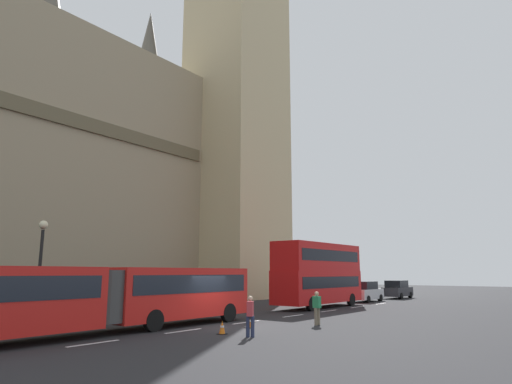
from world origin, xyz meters
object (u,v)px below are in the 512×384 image
(double_decker_bus, at_px, (319,272))
(sedan_trailing, at_px, (397,289))
(traffic_cone_middle, at_px, (249,322))
(articulated_bus, at_px, (101,294))
(traffic_cone_west, at_px, (222,328))
(pedestrian_by_kerb, at_px, (317,307))
(pedestrian_near_cones, at_px, (250,315))
(street_lamp, at_px, (40,265))
(sedan_lead, at_px, (365,292))

(double_decker_bus, xyz_separation_m, sedan_trailing, (15.86, -0.24, -1.80))
(double_decker_bus, height_order, traffic_cone_middle, double_decker_bus)
(articulated_bus, relative_size, traffic_cone_west, 30.12)
(sedan_trailing, xyz_separation_m, traffic_cone_west, (-31.49, -3.90, -0.63))
(articulated_bus, height_order, double_decker_bus, double_decker_bus)
(articulated_bus, distance_m, pedestrian_by_kerb, 10.70)
(articulated_bus, relative_size, double_decker_bus, 1.79)
(articulated_bus, distance_m, pedestrian_near_cones, 6.73)
(traffic_cone_middle, bearing_deg, sedan_trailing, 6.70)
(articulated_bus, bearing_deg, sedan_trailing, -0.38)
(double_decker_bus, relative_size, street_lamp, 1.86)
(double_decker_bus, xyz_separation_m, pedestrian_by_kerb, (-10.08, -5.68, -1.80))
(pedestrian_near_cones, bearing_deg, sedan_lead, 13.47)
(articulated_bus, bearing_deg, street_lamp, 97.74)
(sedan_trailing, bearing_deg, double_decker_bus, 179.14)
(articulated_bus, relative_size, street_lamp, 3.31)
(articulated_bus, xyz_separation_m, pedestrian_by_kerb, (9.03, -5.68, -0.83))
(articulated_bus, height_order, street_lamp, street_lamp)
(sedan_trailing, distance_m, traffic_cone_middle, 29.24)
(double_decker_bus, distance_m, pedestrian_near_cones, 16.66)
(traffic_cone_west, xyz_separation_m, street_lamp, (-4.08, 8.64, 2.77))
(sedan_lead, height_order, pedestrian_near_cones, sedan_lead)
(sedan_lead, bearing_deg, pedestrian_by_kerb, -162.76)
(sedan_lead, bearing_deg, articulated_bus, -179.66)
(pedestrian_near_cones, bearing_deg, pedestrian_by_kerb, -0.20)
(pedestrian_by_kerb, bearing_deg, traffic_cone_west, 164.44)
(double_decker_bus, relative_size, traffic_cone_west, 16.86)
(traffic_cone_middle, height_order, pedestrian_near_cones, pedestrian_near_cones)
(sedan_lead, bearing_deg, sedan_trailing, -3.21)
(sedan_trailing, relative_size, traffic_cone_middle, 7.59)
(traffic_cone_west, height_order, pedestrian_near_cones, pedestrian_near_cones)
(traffic_cone_middle, relative_size, pedestrian_by_kerb, 0.34)
(articulated_bus, height_order, traffic_cone_west, articulated_bus)
(traffic_cone_middle, relative_size, pedestrian_near_cones, 0.34)
(traffic_cone_middle, xyz_separation_m, pedestrian_by_kerb, (3.10, -2.04, 0.63))
(sedan_trailing, bearing_deg, sedan_lead, 176.79)
(traffic_cone_middle, bearing_deg, pedestrian_near_cones, -139.87)
(traffic_cone_west, bearing_deg, pedestrian_near_cones, -87.42)
(double_decker_bus, height_order, street_lamp, street_lamp)
(street_lamp, bearing_deg, pedestrian_by_kerb, -46.57)
(traffic_cone_west, height_order, traffic_cone_middle, same)
(double_decker_bus, xyz_separation_m, street_lamp, (-19.72, 4.50, 0.35))
(traffic_cone_west, xyz_separation_m, traffic_cone_middle, (2.46, 0.49, 0.00))
(sedan_trailing, height_order, traffic_cone_west, sedan_trailing)
(street_lamp, bearing_deg, traffic_cone_west, -64.71)
(traffic_cone_middle, xyz_separation_m, street_lamp, (-6.54, 8.15, 2.77))
(sedan_lead, relative_size, traffic_cone_west, 7.59)
(double_decker_bus, bearing_deg, sedan_lead, 1.05)
(street_lamp, bearing_deg, articulated_bus, -82.26)
(sedan_trailing, xyz_separation_m, street_lamp, (-35.58, 4.74, 2.14))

